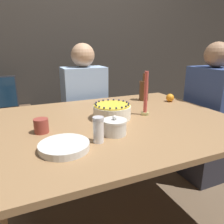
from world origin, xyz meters
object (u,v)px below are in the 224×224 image
(sugar_shaker, at_px, (98,130))
(candle, at_px, (146,97))
(person_woman_floral, at_px, (208,124))
(bottle, at_px, (144,90))
(cake, at_px, (112,111))
(person_man_blue_shirt, at_px, (85,115))
(sugar_bowl, at_px, (115,127))

(sugar_shaker, distance_m, candle, 0.53)
(sugar_shaker, relative_size, person_woman_floral, 0.11)
(candle, distance_m, bottle, 0.42)
(sugar_shaker, relative_size, bottle, 0.56)
(bottle, relative_size, person_woman_floral, 0.19)
(sugar_shaker, height_order, person_woman_floral, person_woman_floral)
(candle, relative_size, bottle, 1.28)
(cake, xyz_separation_m, person_man_blue_shirt, (0.04, 0.75, -0.25))
(sugar_bowl, bearing_deg, candle, 34.31)
(bottle, bearing_deg, person_woman_floral, -27.16)
(sugar_bowl, distance_m, candle, 0.41)
(person_woman_floral, bearing_deg, bottle, 62.84)
(bottle, bearing_deg, candle, -120.46)
(candle, xyz_separation_m, person_man_blue_shirt, (-0.19, 0.77, -0.33))
(person_man_blue_shirt, bearing_deg, bottle, 134.66)
(sugar_shaker, xyz_separation_m, person_man_blue_shirt, (0.25, 1.05, -0.27))
(cake, bearing_deg, person_woman_floral, 4.55)
(cake, relative_size, sugar_bowl, 1.88)
(person_man_blue_shirt, bearing_deg, candle, 104.11)
(bottle, xyz_separation_m, person_man_blue_shirt, (-0.41, 0.41, -0.29))
(candle, distance_m, person_man_blue_shirt, 0.86)
(cake, distance_m, sugar_bowl, 0.27)
(sugar_shaker, bearing_deg, person_man_blue_shirt, 76.72)
(sugar_bowl, distance_m, person_woman_floral, 1.12)
(cake, height_order, person_man_blue_shirt, person_man_blue_shirt)
(sugar_bowl, height_order, candle, candle)
(person_man_blue_shirt, distance_m, person_woman_floral, 1.13)
(person_woman_floral, bearing_deg, sugar_shaker, 108.27)
(sugar_shaker, relative_size, candle, 0.44)
(sugar_bowl, bearing_deg, cake, 69.09)
(sugar_bowl, bearing_deg, sugar_shaker, -152.67)
(cake, distance_m, sugar_shaker, 0.37)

